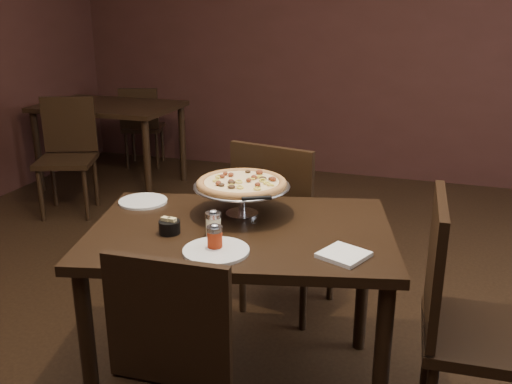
% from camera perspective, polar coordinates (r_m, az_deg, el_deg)
% --- Properties ---
extents(room, '(6.04, 7.04, 2.84)m').
position_cam_1_polar(room, '(2.17, 1.43, 11.62)').
color(room, black).
rests_on(room, ground).
extents(dining_table, '(1.40, 1.09, 0.77)m').
position_cam_1_polar(dining_table, '(2.40, -1.51, -5.87)').
color(dining_table, black).
rests_on(dining_table, ground).
extents(background_table, '(1.23, 0.82, 0.77)m').
position_cam_1_polar(background_table, '(5.43, -14.44, 7.44)').
color(background_table, black).
rests_on(background_table, ground).
extents(pizza_stand, '(0.42, 0.42, 0.17)m').
position_cam_1_polar(pizza_stand, '(2.46, -1.44, 0.84)').
color(pizza_stand, silver).
rests_on(pizza_stand, dining_table).
extents(parmesan_shaker, '(0.06, 0.06, 0.11)m').
position_cam_1_polar(parmesan_shaker, '(2.27, -4.28, -3.17)').
color(parmesan_shaker, '#F9F2C2').
rests_on(parmesan_shaker, dining_table).
extents(pepper_flake_shaker, '(0.06, 0.06, 0.11)m').
position_cam_1_polar(pepper_flake_shaker, '(2.15, -4.15, -4.56)').
color(pepper_flake_shaker, maroon).
rests_on(pepper_flake_shaker, dining_table).
extents(packet_caddy, '(0.09, 0.09, 0.07)m').
position_cam_1_polar(packet_caddy, '(2.32, -8.65, -3.43)').
color(packet_caddy, black).
rests_on(packet_caddy, dining_table).
extents(napkin_stack, '(0.20, 0.20, 0.02)m').
position_cam_1_polar(napkin_stack, '(2.12, 8.77, -6.22)').
color(napkin_stack, white).
rests_on(napkin_stack, dining_table).
extents(plate_left, '(0.22, 0.22, 0.01)m').
position_cam_1_polar(plate_left, '(2.70, -11.23, -0.92)').
color(plate_left, white).
rests_on(plate_left, dining_table).
extents(plate_near, '(0.25, 0.25, 0.01)m').
position_cam_1_polar(plate_near, '(2.14, -4.01, -5.89)').
color(plate_near, white).
rests_on(plate_near, dining_table).
extents(serving_spatula, '(0.15, 0.15, 0.02)m').
position_cam_1_polar(serving_spatula, '(2.29, 0.06, -0.69)').
color(serving_spatula, silver).
rests_on(serving_spatula, pizza_stand).
extents(chair_far, '(0.54, 0.54, 0.99)m').
position_cam_1_polar(chair_far, '(3.06, 2.63, -3.04)').
color(chair_far, black).
rests_on(chair_far, ground).
extents(chair_side, '(0.49, 0.49, 1.00)m').
position_cam_1_polar(chair_side, '(2.31, 20.31, -11.68)').
color(chair_side, black).
rests_on(chair_side, ground).
extents(bg_chair_far, '(0.49, 0.49, 0.84)m').
position_cam_1_polar(bg_chair_far, '(6.05, -11.33, 6.72)').
color(bg_chair_far, black).
rests_on(bg_chair_far, ground).
extents(bg_chair_near, '(0.56, 0.56, 0.93)m').
position_cam_1_polar(bg_chair_near, '(4.88, -18.31, 3.92)').
color(bg_chair_near, black).
rests_on(bg_chair_near, ground).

